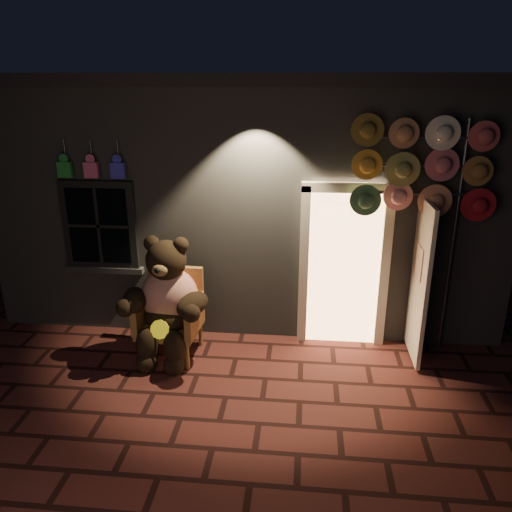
# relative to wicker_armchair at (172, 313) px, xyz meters

# --- Properties ---
(ground) EXTENTS (60.00, 60.00, 0.00)m
(ground) POSITION_rel_wicker_armchair_xyz_m (0.84, -0.95, -0.56)
(ground) COLOR #4F231E
(ground) RESTS_ON ground
(shop_building) EXTENTS (7.30, 5.95, 3.51)m
(shop_building) POSITION_rel_wicker_armchair_xyz_m (0.84, 3.04, 1.18)
(shop_building) COLOR slate
(shop_building) RESTS_ON ground
(wicker_armchair) EXTENTS (0.81, 0.74, 1.11)m
(wicker_armchair) POSITION_rel_wicker_armchair_xyz_m (0.00, 0.00, 0.00)
(wicker_armchair) COLOR #AA8342
(wicker_armchair) RESTS_ON ground
(teddy_bear) EXTENTS (1.17, 0.94, 1.62)m
(teddy_bear) POSITION_rel_wicker_armchair_xyz_m (-0.01, -0.14, 0.23)
(teddy_bear) COLOR red
(teddy_bear) RESTS_ON ground
(hat_rack) EXTENTS (1.69, 0.22, 2.99)m
(hat_rack) POSITION_rel_wicker_armchair_xyz_m (3.02, 0.33, 1.84)
(hat_rack) COLOR #59595E
(hat_rack) RESTS_ON ground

